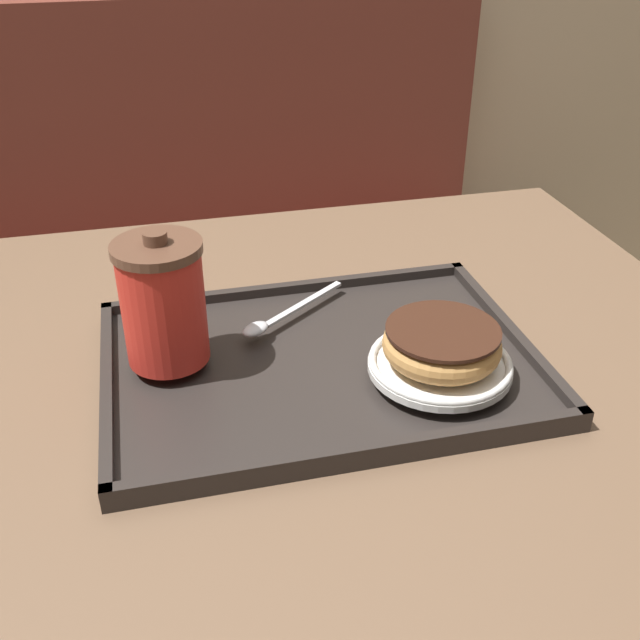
% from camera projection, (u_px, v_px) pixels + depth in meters
% --- Properties ---
extents(booth_bench, '(1.71, 0.44, 1.00)m').
position_uv_depth(booth_bench, '(128.00, 326.00, 1.73)').
color(booth_bench, brown).
rests_on(booth_bench, ground_plane).
extents(cafe_table, '(1.06, 0.86, 0.75)m').
position_uv_depth(cafe_table, '(293.00, 477.00, 0.91)').
color(cafe_table, brown).
rests_on(cafe_table, ground_plane).
extents(serving_tray, '(0.46, 0.33, 0.02)m').
position_uv_depth(serving_tray, '(320.00, 364.00, 0.82)').
color(serving_tray, '#282321').
rests_on(serving_tray, cafe_table).
extents(coffee_cup_front, '(0.09, 0.09, 0.15)m').
position_uv_depth(coffee_cup_front, '(163.00, 302.00, 0.76)').
color(coffee_cup_front, red).
rests_on(coffee_cup_front, serving_tray).
extents(plate_with_chocolate_donut, '(0.15, 0.15, 0.01)m').
position_uv_depth(plate_with_chocolate_donut, '(440.00, 364.00, 0.78)').
color(plate_with_chocolate_donut, white).
rests_on(plate_with_chocolate_donut, serving_tray).
extents(donut_chocolate_glazed, '(0.12, 0.12, 0.04)m').
position_uv_depth(donut_chocolate_glazed, '(442.00, 343.00, 0.76)').
color(donut_chocolate_glazed, tan).
rests_on(donut_chocolate_glazed, plate_with_chocolate_donut).
extents(spoon, '(0.14, 0.11, 0.01)m').
position_uv_depth(spoon, '(272.00, 320.00, 0.86)').
color(spoon, silver).
rests_on(spoon, serving_tray).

